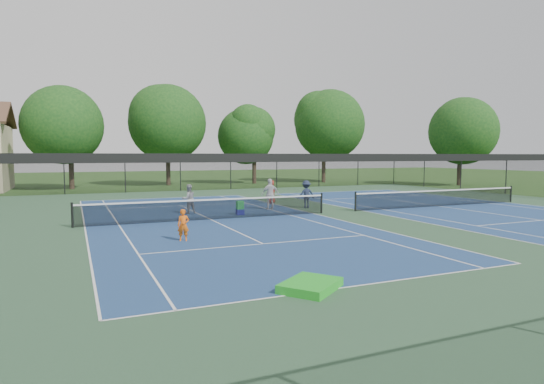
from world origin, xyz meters
name	(u,v)px	position (x,y,z in m)	size (l,w,h in m)	color
ground	(339,212)	(0.00, 0.00, 0.00)	(140.00, 140.00, 0.00)	#234716
court_pad	(339,212)	(0.00, 0.00, 0.00)	(36.00, 36.00, 0.01)	#2B4D2E
tennis_court_left	(211,218)	(-7.00, 0.00, 0.10)	(12.00, 23.83, 1.07)	navy
tennis_court_right	(440,205)	(7.00, 0.00, 0.10)	(12.00, 23.83, 1.07)	navy
perimeter_fence	(339,182)	(0.00, 0.00, 1.60)	(36.08, 36.08, 3.02)	black
tree_back_a	(70,121)	(-13.00, 24.00, 6.04)	(6.80, 6.80, 9.15)	#2D2116
tree_back_b	(167,120)	(-4.00, 26.00, 6.60)	(7.60, 7.60, 10.03)	#2D2116
tree_back_c	(254,132)	(5.00, 25.00, 5.48)	(6.00, 6.00, 8.40)	#2D2116
tree_back_d	(324,121)	(13.00, 24.00, 6.82)	(7.80, 7.80, 10.37)	#2D2116
tree_side_e	(461,128)	(23.00, 14.00, 5.81)	(6.60, 6.60, 8.87)	#2D2116
child_player	(183,225)	(-9.36, -4.74, 0.57)	(0.41, 0.27, 1.13)	orange
instructor	(189,199)	(-7.41, 2.69, 0.76)	(0.74, 0.58, 1.52)	#949496
bystander_a	(270,194)	(-2.84, 2.59, 0.87)	(1.01, 0.42, 1.73)	silver
bystander_b	(306,194)	(-0.64, 2.48, 0.79)	(1.03, 0.59, 1.59)	#1C253E
bystander_c	(271,192)	(-1.49, 5.58, 0.74)	(0.72, 0.47, 1.48)	maroon
ball_crate	(240,212)	(-5.14, 1.15, 0.14)	(0.38, 0.30, 0.29)	navy
ball_hopper	(240,205)	(-5.14, 1.15, 0.50)	(0.34, 0.28, 0.43)	green
green_tarp	(310,285)	(-8.06, -11.71, 0.11)	(1.38, 1.05, 0.20)	green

